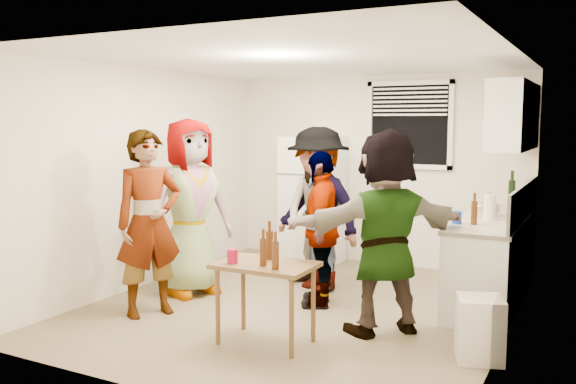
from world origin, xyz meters
The scene contains 23 objects.
room centered at (0.00, 0.00, 0.00)m, with size 4.00×4.50×2.50m, color white, non-canonical shape.
window centered at (0.45, 2.21, 1.85)m, with size 1.12×0.10×1.06m, color white, non-canonical shape.
refrigerator centered at (-0.75, 1.88, 0.85)m, with size 0.70×0.70×1.70m, color white.
counter_lower centered at (1.70, 1.15, 0.43)m, with size 0.60×2.20×0.86m, color white.
countertop centered at (1.70, 1.15, 0.88)m, with size 0.64×2.22×0.04m, color beige.
backsplash centered at (1.99, 1.15, 1.08)m, with size 0.03×2.20×0.36m, color beige.
upper_cabinets centered at (1.83, 1.35, 1.95)m, with size 0.34×1.60×0.70m, color white.
kettle centered at (1.65, 1.21, 0.90)m, with size 0.23×0.19×0.19m, color silver, non-canonical shape.
paper_towel centered at (1.68, 0.96, 0.90)m, with size 0.12×0.12×0.26m, color white.
wine_bottle centered at (1.75, 2.00, 0.90)m, with size 0.08×0.08×0.32m, color black.
beer_bottle_counter centered at (1.60, 0.57, 0.90)m, with size 0.06×0.06×0.23m, color #47230C.
blue_cup centered at (1.44, 0.55, 0.90)m, with size 0.10×0.10×0.13m, color blue.
picture_frame centered at (1.92, 1.57, 0.97)m, with size 0.02×0.17×0.14m, color #F1BD59.
trash_bin centered at (1.89, -0.58, 0.25)m, with size 0.35×0.35×0.51m, color silver.
serving_table centered at (0.19, -1.04, 0.00)m, with size 0.83×0.55×0.70m, color brown, non-canonical shape.
beer_bottle_table centered at (0.15, -0.90, 0.70)m, with size 0.07×0.07×0.25m, color #47230C.
red_cup centered at (-0.06, -1.17, 0.70)m, with size 0.09×0.09×0.12m, color #AF0C32.
guest_grey centered at (-1.30, -0.09, 0.00)m, with size 0.94×1.93×0.61m, color gray.
guest_stripe centered at (-1.21, -0.88, 0.00)m, with size 0.66×1.82×0.44m, color #141933.
guest_back_left centered at (-0.14, 0.72, 0.00)m, with size 0.82×1.68×0.64m, color brown.
guest_back_right centered at (-0.14, 0.72, 0.00)m, with size 1.19×1.84×0.68m, color #434248.
guest_black centered at (0.15, 0.18, 0.00)m, with size 0.94×1.60×0.39m, color black.
guest_orange centered at (1.00, -0.30, 0.00)m, with size 1.71×1.84×0.54m, color #CC784E.
Camera 1 is at (2.71, -5.43, 1.90)m, focal length 38.00 mm.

